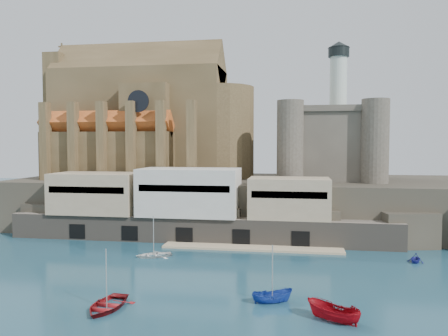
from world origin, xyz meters
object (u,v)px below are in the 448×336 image
object	(u,v)px
church	(148,124)
castle_keep	(329,140)
boat_2	(272,302)
boat_0	(107,308)

from	to	relation	value
church	castle_keep	distance (m)	40.39
church	boat_2	bearing A→B (deg)	-57.49
boat_0	boat_2	distance (m)	17.86
boat_2	church	bearing A→B (deg)	12.50
boat_0	boat_2	size ratio (longest dim) A/B	1.43
castle_keep	boat_2	size ratio (longest dim) A/B	6.33
castle_keep	boat_0	world-z (taller)	castle_keep
church	castle_keep	bearing A→B (deg)	-1.11
castle_keep	boat_0	xyz separation A→B (m)	(-26.76, -51.99, -18.31)
church	boat_2	world-z (taller)	church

